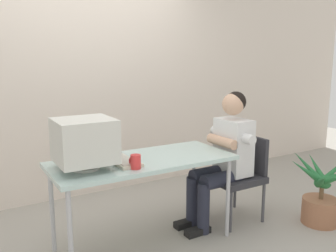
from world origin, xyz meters
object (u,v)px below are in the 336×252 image
Objects in this scene: desk_mug at (135,162)px; person_seated at (224,153)px; crt_monitor at (85,141)px; potted_plant at (321,196)px; desk at (143,165)px; keyboard at (122,160)px; office_chair at (239,172)px.

person_seated is at bearing 10.47° from desk_mug.
person_seated is (1.32, 0.01, -0.28)m from crt_monitor.
desk_mug is at bearing -169.53° from person_seated.
crt_monitor is 0.34× the size of person_seated.
crt_monitor reaches higher than potted_plant.
crt_monitor is 4.01× the size of desk_mug.
person_seated is (0.84, -0.02, -0.01)m from desk.
person_seated is 1.01m from potted_plant.
desk is 0.20m from keyboard.
office_chair reaches higher than keyboard.
keyboard is (0.30, 0.03, -0.20)m from crt_monitor.
office_chair is (1.21, -0.02, -0.29)m from keyboard.
desk_mug is (0.02, -0.21, 0.04)m from keyboard.
office_chair is at bearing 8.85° from desk_mug.
person_seated is 1.03m from desk_mug.
office_chair is 7.64× the size of desk_mug.
crt_monitor is 0.40m from desk_mug.
office_chair is at bearing -0.00° from person_seated.
potted_plant is (0.59, -0.50, -0.19)m from office_chair.
potted_plant is 1.88m from desk_mug.
desk reaches higher than potted_plant.
keyboard is at bearing 95.74° from desk_mug.
crt_monitor reaches higher than desk_mug.
crt_monitor is at bearing -179.66° from office_chair.
desk is at bearing 50.98° from desk_mug.
keyboard is 0.34× the size of person_seated.
person_seated reaches higher than crt_monitor.
desk_mug is (0.32, -0.18, -0.16)m from crt_monitor.
person_seated is at bearing 147.09° from potted_plant.
keyboard is at bearing 178.94° from office_chair.
person_seated is at bearing -1.31° from desk.
person_seated reaches higher than office_chair.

